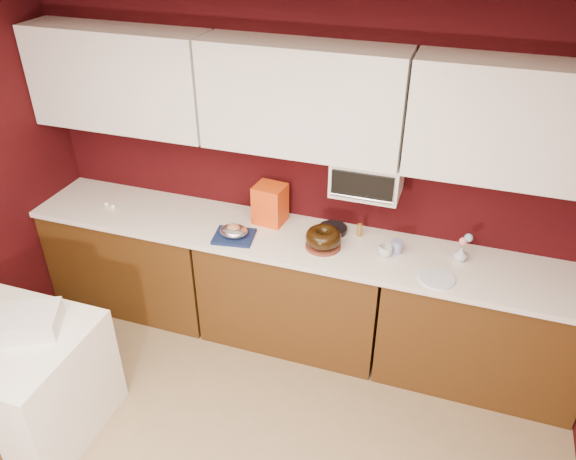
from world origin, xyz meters
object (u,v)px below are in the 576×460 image
(foil_ham_nest, at_px, (234,231))
(pandoro_box, at_px, (270,204))
(dining_table, at_px, (15,379))
(blue_jar, at_px, (397,247))
(newspaper_stack, at_px, (29,322))
(bundt_cake, at_px, (323,237))
(toaster_oven, at_px, (367,176))
(coffee_mug, at_px, (385,250))
(flower_vase, at_px, (461,253))

(foil_ham_nest, height_order, pandoro_box, pandoro_box)
(foil_ham_nest, bearing_deg, dining_table, -129.78)
(blue_jar, xyz_separation_m, newspaper_stack, (-1.95, -1.29, -0.13))
(bundt_cake, bearing_deg, pandoro_box, 155.69)
(toaster_oven, xyz_separation_m, foil_ham_nest, (-0.85, -0.30, -0.42))
(foil_ham_nest, height_order, coffee_mug, coffee_mug)
(foil_ham_nest, xyz_separation_m, pandoro_box, (0.16, 0.29, 0.09))
(dining_table, xyz_separation_m, flower_vase, (2.52, 1.43, 0.58))
(toaster_oven, xyz_separation_m, dining_table, (-1.85, -1.50, -1.00))
(toaster_oven, relative_size, foil_ham_nest, 2.29)
(toaster_oven, bearing_deg, newspaper_stack, -140.30)
(dining_table, xyz_separation_m, bundt_cake, (1.62, 1.29, 0.61))
(bundt_cake, relative_size, blue_jar, 2.69)
(dining_table, bearing_deg, pandoro_box, 52.08)
(pandoro_box, height_order, coffee_mug, pandoro_box)
(dining_table, bearing_deg, coffee_mug, 32.91)
(bundt_cake, relative_size, newspaper_stack, 0.71)
(foil_ham_nest, bearing_deg, newspaper_stack, -127.43)
(toaster_oven, height_order, coffee_mug, toaster_oven)
(bundt_cake, xyz_separation_m, flower_vase, (0.89, 0.14, -0.03))
(toaster_oven, distance_m, coffee_mug, 0.50)
(pandoro_box, relative_size, flower_vase, 2.72)
(toaster_oven, distance_m, flower_vase, 0.79)
(bundt_cake, bearing_deg, dining_table, -141.54)
(pandoro_box, xyz_separation_m, blue_jar, (0.94, -0.11, -0.10))
(toaster_oven, relative_size, coffee_mug, 4.84)
(foil_ham_nest, relative_size, blue_jar, 2.17)
(blue_jar, bearing_deg, foil_ham_nest, -170.55)
(pandoro_box, height_order, newspaper_stack, pandoro_box)
(pandoro_box, xyz_separation_m, flower_vase, (1.35, -0.07, -0.09))
(toaster_oven, height_order, foil_ham_nest, toaster_oven)
(toaster_oven, xyz_separation_m, blue_jar, (0.26, -0.12, -0.43))
(dining_table, xyz_separation_m, foil_ham_nest, (1.00, 1.20, 0.58))
(toaster_oven, relative_size, pandoro_box, 1.55)
(foil_ham_nest, xyz_separation_m, flower_vase, (1.52, 0.22, -0.00))
(dining_table, bearing_deg, blue_jar, 33.37)
(coffee_mug, bearing_deg, blue_jar, 45.74)
(toaster_oven, xyz_separation_m, newspaper_stack, (-1.69, -1.41, -0.56))
(dining_table, xyz_separation_m, blue_jar, (2.11, 1.39, 0.57))
(foil_ham_nest, bearing_deg, toaster_oven, 19.55)
(coffee_mug, relative_size, blue_jar, 1.02)
(bundt_cake, bearing_deg, foil_ham_nest, -172.12)
(newspaper_stack, bearing_deg, bundt_cake, 39.06)
(blue_jar, height_order, flower_vase, flower_vase)
(blue_jar, bearing_deg, toaster_oven, 155.54)
(foil_ham_nest, bearing_deg, blue_jar, 9.45)
(foil_ham_nest, bearing_deg, coffee_mug, 6.46)
(dining_table, relative_size, coffee_mug, 10.76)
(pandoro_box, bearing_deg, dining_table, -122.11)
(foil_ham_nest, xyz_separation_m, newspaper_stack, (-0.85, -1.11, -0.14))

